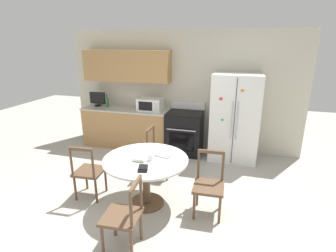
{
  "coord_description": "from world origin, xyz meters",
  "views": [
    {
      "loc": [
        1.31,
        -3.02,
        2.35
      ],
      "look_at": [
        0.12,
        1.15,
        0.95
      ],
      "focal_mm": 28.0,
      "sensor_mm": 36.0,
      "label": 1
    }
  ],
  "objects_px": {
    "microwave": "(150,104)",
    "counter_bottle": "(107,102)",
    "candle_glass": "(151,158)",
    "refrigerator": "(235,118)",
    "dining_chair_right": "(209,186)",
    "oven_range": "(185,132)",
    "dining_chair_far": "(159,153)",
    "countertop_tv": "(98,99)",
    "dining_chair_near": "(124,217)",
    "dining_chair_left": "(89,172)",
    "wallet": "(143,169)"
  },
  "relations": [
    {
      "from": "counter_bottle",
      "to": "dining_chair_right",
      "type": "bearing_deg",
      "value": -37.86
    },
    {
      "from": "refrigerator",
      "to": "dining_chair_right",
      "type": "xyz_separation_m",
      "value": [
        -0.24,
        -2.01,
        -0.45
      ]
    },
    {
      "from": "dining_chair_far",
      "to": "wallet",
      "type": "height_order",
      "value": "dining_chair_far"
    },
    {
      "from": "dining_chair_right",
      "to": "candle_glass",
      "type": "height_order",
      "value": "dining_chair_right"
    },
    {
      "from": "oven_range",
      "to": "microwave",
      "type": "bearing_deg",
      "value": 179.4
    },
    {
      "from": "dining_chair_near",
      "to": "wallet",
      "type": "bearing_deg",
      "value": -6.99
    },
    {
      "from": "countertop_tv",
      "to": "counter_bottle",
      "type": "relative_size",
      "value": 1.29
    },
    {
      "from": "countertop_tv",
      "to": "oven_range",
      "type": "bearing_deg",
      "value": -1.82
    },
    {
      "from": "refrigerator",
      "to": "candle_glass",
      "type": "bearing_deg",
      "value": -117.42
    },
    {
      "from": "refrigerator",
      "to": "dining_chair_left",
      "type": "xyz_separation_m",
      "value": [
        -2.08,
        -2.11,
        -0.45
      ]
    },
    {
      "from": "microwave",
      "to": "dining_chair_far",
      "type": "relative_size",
      "value": 0.59
    },
    {
      "from": "candle_glass",
      "to": "wallet",
      "type": "height_order",
      "value": "candle_glass"
    },
    {
      "from": "counter_bottle",
      "to": "wallet",
      "type": "bearing_deg",
      "value": -53.22
    },
    {
      "from": "wallet",
      "to": "countertop_tv",
      "type": "bearing_deg",
      "value": 130.12
    },
    {
      "from": "oven_range",
      "to": "dining_chair_near",
      "type": "height_order",
      "value": "oven_range"
    },
    {
      "from": "dining_chair_right",
      "to": "wallet",
      "type": "bearing_deg",
      "value": 22.88
    },
    {
      "from": "candle_glass",
      "to": "countertop_tv",
      "type": "bearing_deg",
      "value": 133.98
    },
    {
      "from": "oven_range",
      "to": "countertop_tv",
      "type": "relative_size",
      "value": 2.87
    },
    {
      "from": "candle_glass",
      "to": "refrigerator",
      "type": "bearing_deg",
      "value": 62.58
    },
    {
      "from": "oven_range",
      "to": "dining_chair_right",
      "type": "relative_size",
      "value": 1.2
    },
    {
      "from": "dining_chair_right",
      "to": "wallet",
      "type": "xyz_separation_m",
      "value": [
        -0.82,
        -0.39,
        0.34
      ]
    },
    {
      "from": "oven_range",
      "to": "countertop_tv",
      "type": "bearing_deg",
      "value": 178.18
    },
    {
      "from": "oven_range",
      "to": "counter_bottle",
      "type": "xyz_separation_m",
      "value": [
        -1.86,
        0.03,
        0.54
      ]
    },
    {
      "from": "dining_chair_near",
      "to": "dining_chair_left",
      "type": "bearing_deg",
      "value": 45.47
    },
    {
      "from": "microwave",
      "to": "dining_chair_left",
      "type": "bearing_deg",
      "value": -96.84
    },
    {
      "from": "oven_range",
      "to": "candle_glass",
      "type": "bearing_deg",
      "value": -91.07
    },
    {
      "from": "dining_chair_left",
      "to": "dining_chair_far",
      "type": "distance_m",
      "value": 1.29
    },
    {
      "from": "refrigerator",
      "to": "oven_range",
      "type": "bearing_deg",
      "value": 178.67
    },
    {
      "from": "microwave",
      "to": "candle_glass",
      "type": "height_order",
      "value": "microwave"
    },
    {
      "from": "oven_range",
      "to": "counter_bottle",
      "type": "height_order",
      "value": "counter_bottle"
    },
    {
      "from": "microwave",
      "to": "dining_chair_far",
      "type": "height_order",
      "value": "microwave"
    },
    {
      "from": "dining_chair_left",
      "to": "dining_chair_right",
      "type": "bearing_deg",
      "value": -0.92
    },
    {
      "from": "refrigerator",
      "to": "countertop_tv",
      "type": "xyz_separation_m",
      "value": [
        -3.16,
        0.09,
        0.2
      ]
    },
    {
      "from": "oven_range",
      "to": "dining_chair_right",
      "type": "height_order",
      "value": "oven_range"
    },
    {
      "from": "countertop_tv",
      "to": "wallet",
      "type": "height_order",
      "value": "countertop_tv"
    },
    {
      "from": "microwave",
      "to": "counter_bottle",
      "type": "xyz_separation_m",
      "value": [
        -1.07,
        0.03,
        -0.02
      ]
    },
    {
      "from": "dining_chair_left",
      "to": "dining_chair_far",
      "type": "relative_size",
      "value": 1.0
    },
    {
      "from": "dining_chair_near",
      "to": "wallet",
      "type": "xyz_separation_m",
      "value": [
        0.03,
        0.56,
        0.34
      ]
    },
    {
      "from": "candle_glass",
      "to": "dining_chair_far",
      "type": "bearing_deg",
      "value": 100.94
    },
    {
      "from": "dining_chair_right",
      "to": "dining_chair_near",
      "type": "bearing_deg",
      "value": 45.7
    },
    {
      "from": "microwave",
      "to": "candle_glass",
      "type": "relative_size",
      "value": 5.74
    },
    {
      "from": "oven_range",
      "to": "wallet",
      "type": "xyz_separation_m",
      "value": [
        -0.03,
        -2.42,
        0.3
      ]
    },
    {
      "from": "dining_chair_left",
      "to": "candle_glass",
      "type": "relative_size",
      "value": 9.74
    },
    {
      "from": "countertop_tv",
      "to": "dining_chair_near",
      "type": "distance_m",
      "value": 3.74
    },
    {
      "from": "dining_chair_right",
      "to": "countertop_tv",
      "type": "bearing_deg",
      "value": -38.16
    },
    {
      "from": "refrigerator",
      "to": "microwave",
      "type": "bearing_deg",
      "value": 178.99
    },
    {
      "from": "microwave",
      "to": "dining_chair_right",
      "type": "relative_size",
      "value": 0.59
    },
    {
      "from": "counter_bottle",
      "to": "refrigerator",
      "type": "bearing_deg",
      "value": -1.13
    },
    {
      "from": "dining_chair_far",
      "to": "dining_chair_near",
      "type": "bearing_deg",
      "value": 5.74
    },
    {
      "from": "dining_chair_right",
      "to": "dining_chair_far",
      "type": "bearing_deg",
      "value": -43.57
    }
  ]
}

